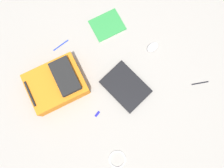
{
  "coord_description": "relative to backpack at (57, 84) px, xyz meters",
  "views": [
    {
      "loc": [
        -0.27,
        0.21,
        1.75
      ],
      "look_at": [
        -0.02,
        -0.02,
        0.02
      ],
      "focal_mm": 35.89,
      "sensor_mm": 36.0,
      "label": 1
    }
  ],
  "objects": [
    {
      "name": "laptop",
      "position": [
        -0.37,
        -0.38,
        -0.06
      ],
      "size": [
        0.36,
        0.26,
        0.03
      ],
      "color": "black",
      "rests_on": "ground_plane"
    },
    {
      "name": "usb_stick",
      "position": [
        -0.38,
        -0.07,
        -0.07
      ],
      "size": [
        0.03,
        0.05,
        0.01
      ],
      "primitive_type": "cube",
      "rotation": [
        0.0,
        0.0,
        0.17
      ],
      "color": "#191999",
      "rests_on": "ground_plane"
    },
    {
      "name": "pen_blue",
      "position": [
        0.25,
        -0.23,
        -0.07
      ],
      "size": [
        0.02,
        0.15,
        0.01
      ],
      "primitive_type": "cylinder",
      "rotation": [
        1.57,
        0.0,
        3.06
      ],
      "color": "#1933B2",
      "rests_on": "ground_plane"
    },
    {
      "name": "cable_coil",
      "position": [
        -0.73,
        0.04,
        -0.07
      ],
      "size": [
        0.13,
        0.13,
        0.01
      ],
      "primitive_type": "torus",
      "color": "silver",
      "rests_on": "ground_plane"
    },
    {
      "name": "book_comic",
      "position": [
        0.11,
        -0.63,
        -0.06
      ],
      "size": [
        0.28,
        0.31,
        0.02
      ],
      "color": "silver",
      "rests_on": "ground_plane"
    },
    {
      "name": "pen_black",
      "position": [
        -0.75,
        -0.84,
        -0.07
      ],
      "size": [
        0.08,
        0.12,
        0.01
      ],
      "primitive_type": "cylinder",
      "rotation": [
        1.57,
        0.0,
        2.57
      ],
      "color": "black",
      "rests_on": "ground_plane"
    },
    {
      "name": "backpack",
      "position": [
        0.0,
        0.0,
        0.0
      ],
      "size": [
        0.44,
        0.49,
        0.18
      ],
      "color": "orange",
      "rests_on": "ground_plane"
    },
    {
      "name": "ground_plane",
      "position": [
        -0.26,
        -0.29,
        -0.07
      ],
      "size": [
        3.83,
        3.83,
        0.0
      ],
      "primitive_type": "plane",
      "color": "gray"
    },
    {
      "name": "computer_mouse",
      "position": [
        -0.28,
        -0.77,
        -0.05
      ],
      "size": [
        0.07,
        0.11,
        0.04
      ],
      "primitive_type": "ellipsoid",
      "rotation": [
        0.0,
        0.0,
        -0.07
      ],
      "color": "silver",
      "rests_on": "ground_plane"
    }
  ]
}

